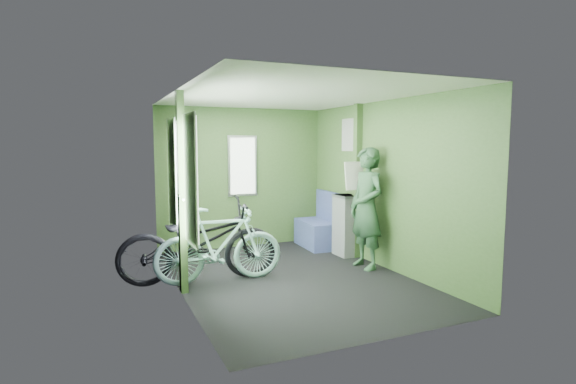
% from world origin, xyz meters
% --- Properties ---
extents(room, '(4.00, 4.02, 2.31)m').
position_xyz_m(room, '(-0.04, 0.04, 1.44)').
color(room, black).
rests_on(room, ground).
extents(bicycle_black, '(2.02, 0.97, 1.09)m').
position_xyz_m(bicycle_black, '(-1.11, 0.29, 0.00)').
color(bicycle_black, black).
rests_on(bicycle_black, ground).
extents(bicycle_mint, '(1.62, 0.61, 0.98)m').
position_xyz_m(bicycle_mint, '(-0.89, 0.18, 0.00)').
color(bicycle_mint, '#8AC1B9').
rests_on(bicycle_mint, ground).
extents(passenger, '(0.43, 0.66, 1.67)m').
position_xyz_m(passenger, '(1.15, 0.04, 0.84)').
color(passenger, '#2B4F32').
rests_on(passenger, ground).
extents(waste_box, '(0.28, 0.39, 0.94)m').
position_xyz_m(waste_box, '(1.26, 0.75, 0.47)').
color(waste_box, slate).
rests_on(waste_box, ground).
extents(bench_seat, '(0.53, 0.90, 0.92)m').
position_xyz_m(bench_seat, '(1.15, 1.45, 0.27)').
color(bench_seat, navy).
rests_on(bench_seat, ground).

